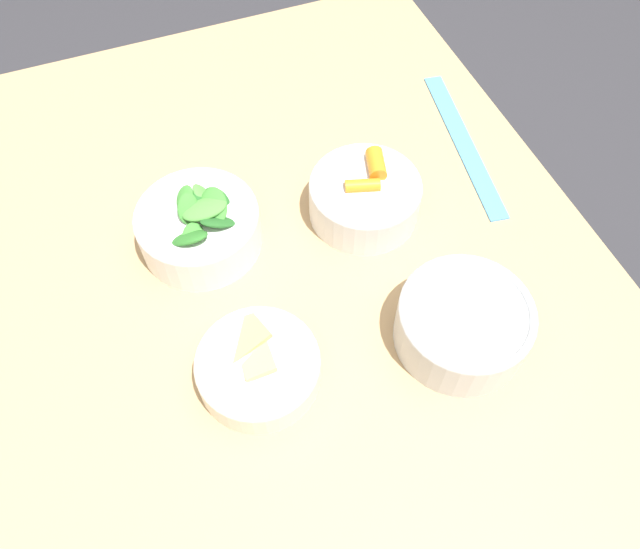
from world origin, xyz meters
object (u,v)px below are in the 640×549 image
at_px(ruler, 463,143).
at_px(bowl_greens, 200,226).
at_px(bowl_cookies, 258,367).
at_px(bowl_carrots, 365,196).
at_px(bowl_beans_hotdog, 463,325).

bearing_deg(ruler, bowl_greens, -84.99).
distance_m(bowl_cookies, ruler, 0.48).
relative_size(bowl_carrots, bowl_greens, 0.94).
relative_size(bowl_greens, bowl_cookies, 1.11).
relative_size(bowl_carrots, bowl_cookies, 1.04).
height_order(bowl_greens, ruler, bowl_greens).
distance_m(bowl_carrots, ruler, 0.21).
xyz_separation_m(bowl_beans_hotdog, ruler, (-0.29, 0.16, -0.03)).
distance_m(bowl_greens, ruler, 0.42).
bearing_deg(bowl_greens, ruler, 95.01).
bearing_deg(bowl_carrots, bowl_cookies, -49.25).
relative_size(bowl_carrots, ruler, 0.50).
bearing_deg(bowl_cookies, bowl_beans_hotdog, 80.68).
relative_size(bowl_greens, ruler, 0.53).
height_order(bowl_carrots, bowl_cookies, bowl_carrots).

